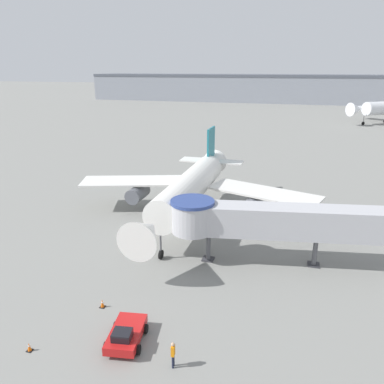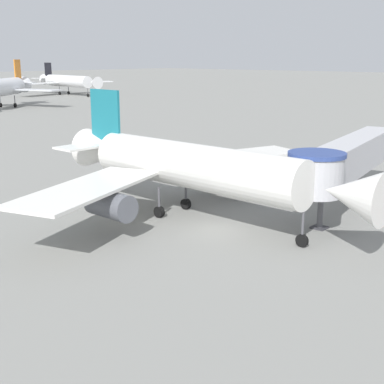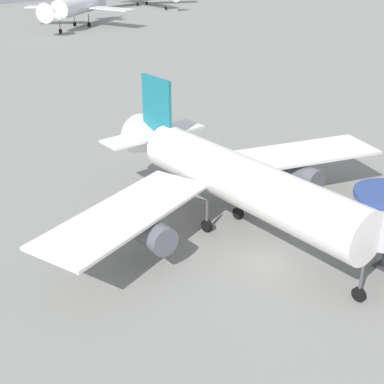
# 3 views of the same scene
# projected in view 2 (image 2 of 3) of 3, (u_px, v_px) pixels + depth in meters

# --- Properties ---
(ground_plane) EXTENTS (800.00, 800.00, 0.00)m
(ground_plane) POSITION_uv_depth(u_px,v_px,m) (219.00, 229.00, 39.98)
(ground_plane) COLOR gray
(main_airplane) EXTENTS (30.78, 28.66, 9.73)m
(main_airplane) POSITION_uv_depth(u_px,v_px,m) (188.00, 167.00, 42.01)
(main_airplane) COLOR white
(main_airplane) RESTS_ON ground_plane
(jet_bridge) EXTENTS (21.08, 6.67, 6.03)m
(jet_bridge) POSITION_uv_depth(u_px,v_px,m) (345.00, 160.00, 43.78)
(jet_bridge) COLOR #B7B7BC
(jet_bridge) RESTS_ON ground_plane
(background_jet_orange_tail) EXTENTS (25.30, 24.68, 11.76)m
(background_jet_orange_tail) POSITION_uv_depth(u_px,v_px,m) (3.00, 87.00, 132.31)
(background_jet_orange_tail) COLOR silver
(background_jet_orange_tail) RESTS_ON ground_plane
(background_jet_black_tail) EXTENTS (36.97, 33.40, 10.45)m
(background_jet_black_tail) POSITION_uv_depth(u_px,v_px,m) (67.00, 81.00, 177.28)
(background_jet_black_tail) COLOR white
(background_jet_black_tail) RESTS_ON ground_plane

